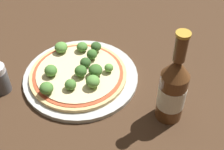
% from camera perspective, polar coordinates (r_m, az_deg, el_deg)
% --- Properties ---
extents(ground_plane, '(3.00, 3.00, 0.00)m').
position_cam_1_polar(ground_plane, '(0.84, -6.94, 0.26)').
color(ground_plane, '#3D2819').
extents(plate, '(0.30, 0.30, 0.01)m').
position_cam_1_polar(plate, '(0.82, -5.70, -0.36)').
color(plate, '#B2B7B2').
rests_on(plate, ground_plane).
extents(pizza, '(0.25, 0.25, 0.01)m').
position_cam_1_polar(pizza, '(0.81, -6.20, 0.17)').
color(pizza, tan).
rests_on(pizza, plate).
extents(broccoli_floret_0, '(0.04, 0.04, 0.03)m').
position_cam_1_polar(broccoli_floret_0, '(0.87, -9.30, 5.03)').
color(broccoli_floret_0, '#7A9E5B').
rests_on(broccoli_floret_0, pizza).
extents(broccoli_floret_1, '(0.04, 0.04, 0.03)m').
position_cam_1_polar(broccoli_floret_1, '(0.78, -3.04, 0.89)').
color(broccoli_floret_1, '#7A9E5B').
rests_on(broccoli_floret_1, pizza).
extents(broccoli_floret_2, '(0.03, 0.03, 0.03)m').
position_cam_1_polar(broccoli_floret_2, '(0.75, -3.52, -1.15)').
color(broccoli_floret_2, '#7A9E5B').
rests_on(broccoli_floret_2, pizza).
extents(broccoli_floret_3, '(0.03, 0.03, 0.03)m').
position_cam_1_polar(broccoli_floret_3, '(0.78, -5.74, 0.73)').
color(broccoli_floret_3, '#7A9E5B').
rests_on(broccoli_floret_3, pizza).
extents(broccoli_floret_4, '(0.03, 0.03, 0.03)m').
position_cam_1_polar(broccoli_floret_4, '(0.76, -11.89, -2.37)').
color(broccoli_floret_4, '#7A9E5B').
rests_on(broccoli_floret_4, pizza).
extents(broccoli_floret_5, '(0.03, 0.03, 0.03)m').
position_cam_1_polar(broccoli_floret_5, '(0.86, -2.95, 5.21)').
color(broccoli_floret_5, '#7A9E5B').
rests_on(broccoli_floret_5, pizza).
extents(broccoli_floret_6, '(0.03, 0.03, 0.03)m').
position_cam_1_polar(broccoli_floret_6, '(0.80, -11.12, 0.79)').
color(broccoli_floret_6, '#7A9E5B').
rests_on(broccoli_floret_6, pizza).
extents(broccoli_floret_7, '(0.03, 0.03, 0.03)m').
position_cam_1_polar(broccoli_floret_7, '(0.81, -4.89, 2.05)').
color(broccoli_floret_7, '#7A9E5B').
rests_on(broccoli_floret_7, pizza).
extents(broccoli_floret_8, '(0.03, 0.03, 0.03)m').
position_cam_1_polar(broccoli_floret_8, '(0.86, -5.48, 5.15)').
color(broccoli_floret_8, '#7A9E5B').
rests_on(broccoli_floret_8, pizza).
extents(broccoli_floret_9, '(0.02, 0.02, 0.02)m').
position_cam_1_polar(broccoli_floret_9, '(0.79, -0.58, 1.32)').
color(broccoli_floret_9, '#7A9E5B').
rests_on(broccoli_floret_9, pizza).
extents(broccoli_floret_10, '(0.03, 0.03, 0.03)m').
position_cam_1_polar(broccoli_floret_10, '(0.83, -3.69, 3.80)').
color(broccoli_floret_10, '#7A9E5B').
rests_on(broccoli_floret_10, pizza).
extents(broccoli_floret_11, '(0.03, 0.03, 0.03)m').
position_cam_1_polar(broccoli_floret_11, '(0.76, -7.55, -1.76)').
color(broccoli_floret_11, '#7A9E5B').
rests_on(broccoli_floret_11, pizza).
extents(beer_bottle, '(0.06, 0.06, 0.24)m').
position_cam_1_polar(beer_bottle, '(0.69, 11.04, -2.56)').
color(beer_bottle, '#563319').
rests_on(beer_bottle, ground_plane).
extents(pepper_shaker, '(0.04, 0.04, 0.08)m').
position_cam_1_polar(pepper_shaker, '(0.81, -19.87, -0.68)').
color(pepper_shaker, '#4C4C51').
rests_on(pepper_shaker, ground_plane).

